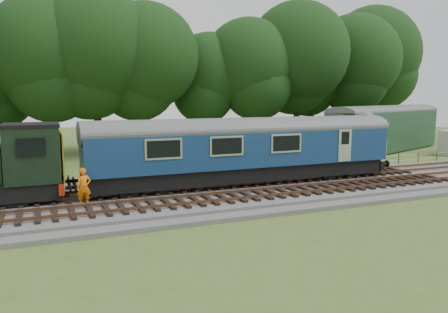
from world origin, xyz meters
name	(u,v)px	position (x,y,z in m)	size (l,w,h in m)	color
ground	(159,204)	(0.00, 0.00, 0.00)	(120.00, 120.00, 0.00)	#476123
ballast	(159,200)	(0.00, 0.00, 0.17)	(70.00, 7.00, 0.35)	#4C4C4F
track_north	(152,190)	(0.00, 1.40, 0.42)	(67.20, 2.40, 0.21)	black
track_south	(167,203)	(0.00, -1.60, 0.42)	(67.20, 2.40, 0.21)	black
fence	(140,187)	(0.00, 4.50, 0.00)	(64.00, 0.12, 1.00)	#6B6054
tree_line	(102,152)	(0.00, 22.00, 0.00)	(70.00, 8.00, 18.00)	black
dmu_railcar	(246,145)	(5.49, 1.40, 2.61)	(18.05, 2.86, 3.88)	black
worker	(84,187)	(-3.60, -0.46, 1.23)	(0.64, 0.42, 1.77)	orange
parked_coach	(386,126)	(25.64, 12.00, 2.47)	(17.10, 9.02, 4.39)	#1A3B1F
shed	(324,138)	(19.12, 13.05, 1.45)	(4.45, 4.45, 2.86)	#1A3B1F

